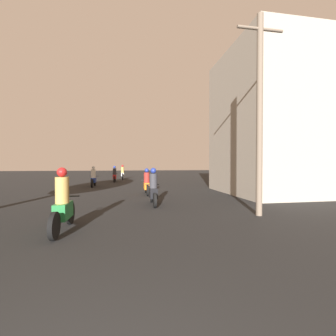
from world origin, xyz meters
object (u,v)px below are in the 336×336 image
object	(u,v)px
motorcycle_red	(115,175)
motorcycle_black	(153,190)
building_right_near	(266,123)
motorcycle_green	(63,206)
motorcycle_white	(123,173)
motorcycle_orange	(147,184)
motorcycle_blue	(94,178)
utility_pole_near	(260,110)

from	to	relation	value
motorcycle_red	motorcycle_black	bearing A→B (deg)	-88.97
motorcycle_red	building_right_near	bearing A→B (deg)	-57.06
motorcycle_green	motorcycle_white	bearing A→B (deg)	84.98
motorcycle_orange	motorcycle_blue	world-z (taller)	motorcycle_blue
motorcycle_green	motorcycle_orange	world-z (taller)	motorcycle_green
motorcycle_blue	motorcycle_red	size ratio (longest dim) A/B	0.99
motorcycle_blue	building_right_near	size ratio (longest dim) A/B	0.25
motorcycle_black	motorcycle_red	world-z (taller)	motorcycle_black
motorcycle_green	motorcycle_red	bearing A→B (deg)	86.62
motorcycle_red	motorcycle_white	bearing A→B (deg)	71.24
motorcycle_orange	motorcycle_blue	bearing A→B (deg)	118.13
motorcycle_black	motorcycle_red	size ratio (longest dim) A/B	0.91
motorcycle_black	motorcycle_red	bearing A→B (deg)	105.73
motorcycle_orange	motorcycle_white	xyz separation A→B (m)	(-1.72, 13.30, 0.05)
motorcycle_blue	utility_pole_near	distance (m)	13.14
motorcycle_black	motorcycle_orange	xyz separation A→B (m)	(-0.02, 3.30, -0.04)
motorcycle_orange	utility_pole_near	bearing A→B (deg)	-68.50
motorcycle_red	building_right_near	xyz separation A→B (m)	(9.22, -10.05, 3.49)
motorcycle_orange	motorcycle_black	bearing A→B (deg)	-97.42
motorcycle_white	motorcycle_orange	bearing A→B (deg)	-80.76
motorcycle_orange	motorcycle_red	bearing A→B (deg)	96.27
building_right_near	motorcycle_black	bearing A→B (deg)	-159.01
motorcycle_green	motorcycle_white	world-z (taller)	same
motorcycle_black	motorcycle_white	world-z (taller)	motorcycle_white
motorcycle_green	motorcycle_black	bearing A→B (deg)	48.82
motorcycle_orange	utility_pole_near	size ratio (longest dim) A/B	0.29
building_right_near	motorcycle_orange	bearing A→B (deg)	174.41
motorcycle_white	building_right_near	world-z (taller)	building_right_near
motorcycle_orange	motorcycle_white	size ratio (longest dim) A/B	1.00
motorcycle_green	building_right_near	bearing A→B (deg)	29.48
motorcycle_orange	building_right_near	xyz separation A→B (m)	(6.87, -0.67, 3.52)
motorcycle_black	motorcycle_white	size ratio (longest dim) A/B	0.96
motorcycle_black	building_right_near	xyz separation A→B (m)	(6.85, 2.63, 3.48)
motorcycle_blue	motorcycle_white	xyz separation A→B (m)	(1.91, 8.30, 0.01)
motorcycle_black	building_right_near	world-z (taller)	building_right_near
motorcycle_green	utility_pole_near	size ratio (longest dim) A/B	0.31
utility_pole_near	motorcycle_black	bearing A→B (deg)	142.14
motorcycle_red	utility_pole_near	xyz separation A→B (m)	(5.62, -15.20, 2.85)
motorcycle_black	utility_pole_near	distance (m)	4.99
motorcycle_green	motorcycle_orange	xyz separation A→B (m)	(2.61, 6.58, -0.06)
motorcycle_orange	motorcycle_red	xyz separation A→B (m)	(-2.35, 9.38, 0.03)
motorcycle_black	motorcycle_red	distance (m)	12.90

